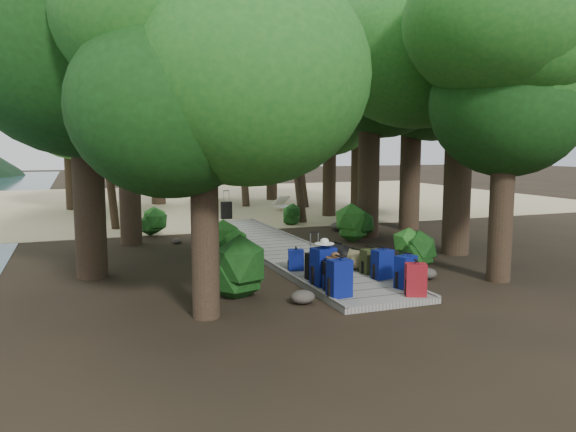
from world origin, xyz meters
name	(u,v)px	position (x,y,z in m)	size (l,w,h in m)	color
ground	(294,258)	(0.00, 0.00, 0.00)	(120.00, 120.00, 0.00)	black
sand_beach	(184,201)	(0.00, 16.00, 0.01)	(40.00, 22.00, 0.02)	tan
boardwalk	(281,249)	(0.00, 1.00, 0.06)	(2.00, 12.00, 0.12)	gray
backpack_left_a	(339,276)	(-0.76, -4.28, 0.51)	(0.42, 0.29, 0.79)	navy
backpack_left_b	(332,274)	(-0.66, -3.73, 0.43)	(0.34, 0.24, 0.63)	black
backpack_left_c	(323,264)	(-0.67, -3.34, 0.55)	(0.46, 0.33, 0.85)	navy
backpack_left_d	(296,259)	(-0.69, -1.88, 0.38)	(0.35, 0.25, 0.53)	navy
backpack_right_a	(416,278)	(0.62, -4.72, 0.46)	(0.38, 0.27, 0.69)	maroon
backpack_right_b	(406,270)	(0.77, -4.14, 0.48)	(0.40, 0.28, 0.72)	navy
backpack_right_c	(382,263)	(0.72, -3.30, 0.47)	(0.41, 0.29, 0.69)	navy
backpack_right_d	(370,260)	(0.74, -2.75, 0.42)	(0.39, 0.28, 0.60)	#2F3618
duffel_right_khaki	(356,258)	(0.76, -2.06, 0.32)	(0.40, 0.60, 0.40)	brown
duffel_right_black	(338,253)	(0.58, -1.44, 0.35)	(0.46, 0.73, 0.46)	black
suitcase_on_boardwalk	(314,266)	(-0.63, -2.79, 0.40)	(0.36, 0.20, 0.56)	black
lone_suitcase_on_sand	(226,210)	(0.29, 8.22, 0.36)	(0.43, 0.25, 0.68)	black
hat_brown	(335,255)	(-0.59, -3.75, 0.81)	(0.37, 0.37, 0.11)	#51351E
hat_white	(324,241)	(-0.67, -3.38, 1.04)	(0.40, 0.40, 0.13)	silver
kayak	(130,212)	(-3.27, 10.33, 0.20)	(0.79, 3.60, 0.36)	red
sun_lounger	(287,204)	(3.49, 9.83, 0.33)	(0.61, 1.91, 0.61)	silver
tree_right_a	(506,113)	(3.26, -3.93, 3.61)	(4.33, 4.33, 7.22)	black
tree_right_b	(462,59)	(4.31, -1.03, 5.20)	(5.82, 5.82, 10.39)	black
tree_right_c	(370,81)	(3.46, 2.33, 4.93)	(5.69, 5.69, 9.85)	black
tree_right_d	(413,83)	(5.66, 3.34, 5.06)	(5.52, 5.52, 10.12)	black
tree_right_e	(330,120)	(4.57, 7.68, 3.97)	(4.41, 4.41, 7.94)	black
tree_right_f	(360,93)	(6.88, 9.44, 5.30)	(5.94, 5.94, 10.60)	black
tree_left_a	(203,120)	(-3.29, -4.27, 3.35)	(4.02, 4.02, 6.71)	black
tree_left_b	(83,56)	(-5.03, -0.46, 4.83)	(5.37, 5.37, 9.67)	black
tree_left_c	(126,91)	(-3.81, 3.66, 4.52)	(5.19, 5.19, 9.03)	black
tree_back_a	(156,103)	(-1.45, 15.04, 5.03)	(5.81, 5.81, 10.05)	black
tree_back_b	(211,118)	(1.58, 16.24, 4.40)	(4.93, 4.93, 8.80)	black
tree_back_c	(272,122)	(4.62, 15.17, 4.19)	(4.66, 4.66, 8.38)	black
tree_back_d	(68,126)	(-5.51, 13.94, 3.80)	(4.56, 4.56, 7.59)	black
palm_right_a	(304,127)	(2.89, 6.43, 3.63)	(4.26, 4.26, 7.26)	#144312
palm_right_b	(303,114)	(4.84, 11.26, 4.41)	(4.56, 4.56, 8.81)	#144312
palm_right_c	(249,125)	(2.62, 12.66, 3.90)	(4.90, 4.90, 7.80)	#144312
palm_left_a	(106,141)	(-4.27, 6.91, 3.09)	(3.89, 3.89, 6.18)	#144312
rock_left_a	(303,297)	(-1.42, -4.09, 0.13)	(0.46, 0.42, 0.26)	#4C473F
rock_left_b	(218,283)	(-2.60, -2.31, 0.09)	(0.33, 0.29, 0.18)	#4C473F
rock_left_c	(229,250)	(-1.52, 0.96, 0.13)	(0.46, 0.41, 0.25)	#4C473F
rock_left_d	(177,241)	(-2.52, 3.24, 0.08)	(0.30, 0.27, 0.17)	#4C473F
rock_right_a	(427,274)	(1.88, -3.25, 0.12)	(0.45, 0.40, 0.25)	#4C473F
rock_right_b	(401,256)	(2.39, -1.38, 0.14)	(0.52, 0.47, 0.29)	#4C473F
rock_right_c	(323,244)	(1.37, 1.18, 0.09)	(0.33, 0.29, 0.18)	#4C473F
rock_right_d	(338,227)	(3.12, 3.80, 0.16)	(0.56, 0.51, 0.31)	#4C473F
shrub_left_a	(241,269)	(-2.37, -3.26, 0.56)	(1.24, 1.24, 1.12)	#195419
shrub_left_b	(226,243)	(-1.70, 0.55, 0.42)	(0.93, 0.93, 0.83)	#195419
shrub_left_c	(151,221)	(-3.07, 4.96, 0.49)	(1.09, 1.09, 0.98)	#195419
shrub_right_a	(418,248)	(2.46, -2.03, 0.45)	(1.00, 1.00, 0.90)	#195419
shrub_right_b	(354,223)	(2.73, 1.86, 0.55)	(1.23, 1.23, 1.10)	#195419
shrub_right_c	(293,215)	(2.23, 5.81, 0.36)	(0.80, 0.80, 0.72)	#195419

